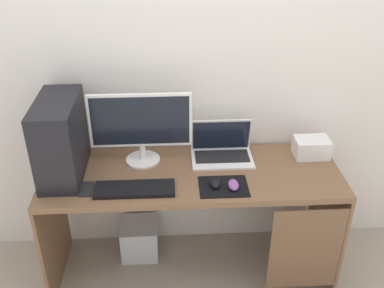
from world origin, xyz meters
The scene contains 13 objects.
ground_plane centered at (0.00, 0.00, 0.00)m, with size 8.00×8.00×0.00m, color #9E9384.
wall_back centered at (0.00, 0.33, 1.30)m, with size 4.00×0.05×2.60m.
desk centered at (0.02, -0.01, 0.60)m, with size 1.66×0.58×0.73m.
pc_tower centered at (-0.70, 0.03, 0.95)m, with size 0.21×0.45×0.44m, color black.
monitor centered at (-0.28, 0.13, 0.96)m, with size 0.57×0.20×0.42m.
laptop centered at (0.18, 0.15, 0.78)m, with size 0.35×0.22×0.22m.
projector centered at (0.71, 0.14, 0.79)m, with size 0.20×0.14×0.11m, color white.
keyboard centered at (-0.31, -0.16, 0.74)m, with size 0.42×0.14×0.02m, color black.
mousepad centered at (0.16, -0.15, 0.73)m, with size 0.26×0.20×0.01m, color black.
mouse_left centered at (0.11, -0.14, 0.75)m, with size 0.06×0.10×0.03m, color black.
mouse_right centered at (0.21, -0.17, 0.75)m, with size 0.06×0.10×0.03m, color #8C4C99.
cell_phone centered at (-0.57, -0.14, 0.74)m, with size 0.07×0.13×0.01m, color #232326.
subwoofer centered at (-0.33, 0.16, 0.12)m, with size 0.23×0.23×0.23m, color #B7BCC6.
Camera 1 is at (-0.11, -2.06, 2.10)m, focal length 41.51 mm.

